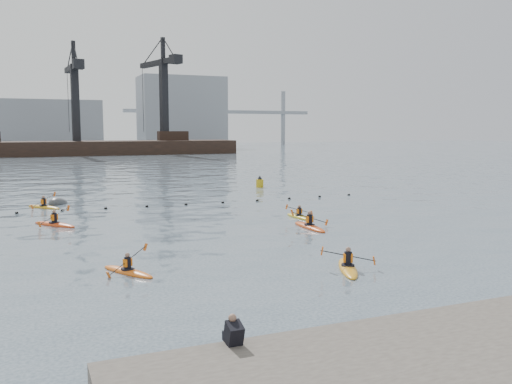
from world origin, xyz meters
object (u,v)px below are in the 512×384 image
Objects in this scene: kayaker_0 at (128,271)px; kayaker_1 at (348,267)px; kayaker_3 at (299,216)px; kayaker_5 at (44,207)px; mooring_buoy at (58,204)px; nav_buoy at (260,183)px; kayaker_2 at (55,224)px; kayaker_4 at (310,226)px.

kayaker_0 is 0.86× the size of kayaker_1.
kayaker_3 is 1.04× the size of kayaker_5.
mooring_buoy is 20.09m from nav_buoy.
mooring_buoy is (-1.58, 22.84, -0.09)m from kayaker_0.
kayaker_5 is at bearing 67.78° from kayaker_0.
nav_buoy is at bearing -1.00° from kayaker_2.
nav_buoy is at bearing 98.53° from kayaker_1.
nav_buoy is at bearing 71.18° from kayaker_3.
nav_buoy reaches higher than kayaker_2.
mooring_buoy is (0.70, 10.03, -0.11)m from kayaker_2.
kayaker_1 is at bearing -48.75° from kayaker_0.
kayaker_2 is (-2.27, 12.81, 0.01)m from kayaker_0.
kayaker_4 reaches higher than kayaker_5.
kayaker_2 is 10.05m from mooring_buoy.
kayaker_3 is 2.25× the size of nav_buoy.
kayaker_0 reaches higher than kayaker_1.
kayaker_2 reaches higher than kayaker_0.
kayaker_1 is 32.35m from nav_buoy.
kayaker_5 is at bearing -161.16° from nav_buoy.
kayaker_0 is 13.01m from kayaker_2.
kayaker_4 reaches higher than kayaker_1.
kayaker_2 reaches higher than kayaker_3.
mooring_buoy is 1.46× the size of nav_buoy.
kayaker_5 is at bearing -45.48° from kayaker_4.
kayaker_4 is 20.72m from kayaker_5.
kayaker_1 is 1.08× the size of kayaker_2.
kayaker_2 reaches higher than kayaker_5.
kayaker_4 is 1.22× the size of kayaker_5.
kayaker_5 is at bearing -120.92° from mooring_buoy.
kayaker_2 reaches higher than mooring_buoy.
kayaker_1 reaches higher than mooring_buoy.
nav_buoy is (20.52, 7.00, 0.31)m from kayaker_5.
kayaker_2 reaches higher than kayaker_1.
mooring_buoy is at bearing -51.06° from kayaker_4.
kayaker_1 is 1.14× the size of kayaker_5.
kayaker_4 is 21.38m from mooring_buoy.
kayaker_1 is 9.59m from kayaker_4.
kayaker_3 is 19.56m from mooring_buoy.
kayaker_2 is 2.31× the size of nav_buoy.
kayaker_0 is at bearing -117.98° from kayaker_2.
kayaker_0 is at bearing -174.15° from kayaker_1.
nav_buoy is at bearing -19.97° from kayaker_5.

